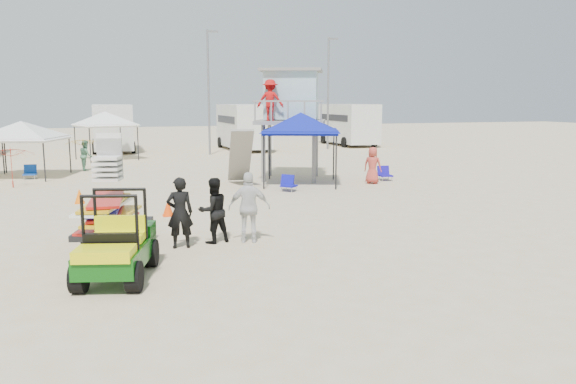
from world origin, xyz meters
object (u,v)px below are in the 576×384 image
object	(u,v)px
man_left	(180,213)
lifeguard_tower	(288,99)
utility_cart	(115,239)
surf_trailer	(113,209)
canopy_blue	(301,116)

from	to	relation	value
man_left	lifeguard_tower	xyz separation A→B (m)	(6.26, 10.72, 2.70)
lifeguard_tower	man_left	bearing A→B (deg)	-120.27
utility_cart	surf_trailer	xyz separation A→B (m)	(0.00, 2.33, 0.19)
man_left	canopy_blue	size ratio (longest dim) A/B	0.44
utility_cart	man_left	world-z (taller)	utility_cart
utility_cart	lifeguard_tower	world-z (taller)	lifeguard_tower
man_left	lifeguard_tower	world-z (taller)	lifeguard_tower
utility_cart	man_left	size ratio (longest dim) A/B	1.45
utility_cart	lifeguard_tower	bearing A→B (deg)	58.62
utility_cart	canopy_blue	world-z (taller)	canopy_blue
man_left	utility_cart	bearing A→B (deg)	55.91
surf_trailer	lifeguard_tower	bearing A→B (deg)	53.28
surf_trailer	lifeguard_tower	distance (m)	13.25
surf_trailer	man_left	bearing A→B (deg)	-11.19
surf_trailer	man_left	xyz separation A→B (m)	(1.52, -0.30, -0.13)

